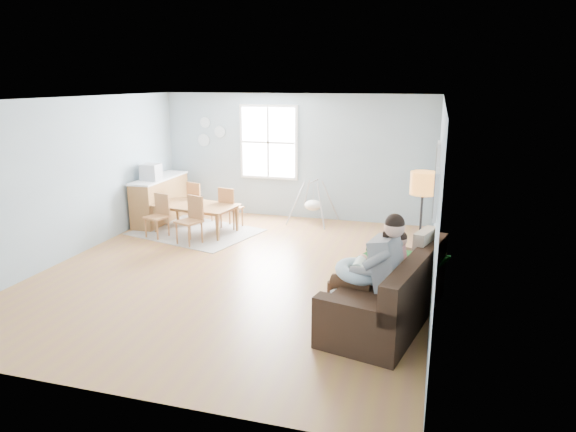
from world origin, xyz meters
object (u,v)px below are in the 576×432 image
(storage_cube, at_px, (354,309))
(monitor, at_px, (151,172))
(chair_ne, at_px, (229,206))
(chair_sw, at_px, (159,213))
(chair_nw, at_px, (198,200))
(father, at_px, (373,267))
(toddler, at_px, (391,257))
(counter, at_px, (160,199))
(chair_se, at_px, (192,217))
(sofa, at_px, (391,296))
(floor_lamp, at_px, (423,194))
(baby_swing, at_px, (313,204))
(dining_table, at_px, (195,219))

(storage_cube, height_order, monitor, monitor)
(chair_ne, relative_size, monitor, 2.34)
(chair_sw, bearing_deg, chair_nw, 75.12)
(father, height_order, chair_nw, father)
(toddler, height_order, counter, toddler)
(father, xyz_separation_m, chair_nw, (-4.16, 3.83, -0.29))
(chair_se, distance_m, chair_ne, 1.14)
(storage_cube, bearing_deg, chair_nw, 135.48)
(toddler, bearing_deg, monitor, 150.71)
(chair_ne, distance_m, monitor, 1.77)
(toddler, bearing_deg, father, -109.05)
(chair_nw, xyz_separation_m, monitor, (-0.83, -0.42, 0.63))
(sofa, relative_size, storage_cube, 4.23)
(floor_lamp, bearing_deg, counter, 156.14)
(toddler, xyz_separation_m, counter, (-5.18, 3.23, -0.28))
(baby_swing, bearing_deg, counter, -166.64)
(floor_lamp, height_order, chair_sw, floor_lamp)
(sofa, distance_m, storage_cube, 0.55)
(sofa, relative_size, chair_nw, 2.71)
(sofa, distance_m, counter, 6.26)
(chair_sw, height_order, chair_se, chair_se)
(sofa, height_order, chair_nw, sofa)
(toddler, distance_m, chair_nw, 5.47)
(dining_table, xyz_separation_m, chair_se, (0.26, -0.66, 0.22))
(floor_lamp, relative_size, chair_se, 1.97)
(chair_se, distance_m, counter, 1.83)
(chair_se, height_order, counter, counter)
(chair_sw, height_order, baby_swing, baby_swing)
(chair_se, xyz_separation_m, counter, (-1.36, 1.23, -0.01))
(sofa, bearing_deg, floor_lamp, 74.38)
(storage_cube, relative_size, monitor, 1.55)
(toddler, xyz_separation_m, dining_table, (-4.08, 2.66, -0.49))
(father, xyz_separation_m, monitor, (-4.99, 3.41, 0.34))
(sofa, height_order, father, father)
(counter, distance_m, baby_swing, 3.29)
(chair_nw, relative_size, chair_ne, 1.03)
(father, bearing_deg, chair_ne, 132.86)
(chair_sw, bearing_deg, dining_table, 38.78)
(chair_sw, bearing_deg, sofa, -27.64)
(floor_lamp, relative_size, chair_nw, 1.96)
(chair_sw, height_order, monitor, monitor)
(counter, relative_size, baby_swing, 1.69)
(dining_table, distance_m, counter, 1.26)
(sofa, bearing_deg, baby_swing, 115.49)
(storage_cube, distance_m, dining_table, 4.92)
(chair_se, bearing_deg, chair_ne, 74.90)
(toddler, bearing_deg, floor_lamp, 68.05)
(sofa, xyz_separation_m, dining_table, (-4.11, 2.89, -0.04))
(storage_cube, bearing_deg, chair_se, 143.15)
(dining_table, xyz_separation_m, monitor, (-1.08, 0.24, 0.85))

